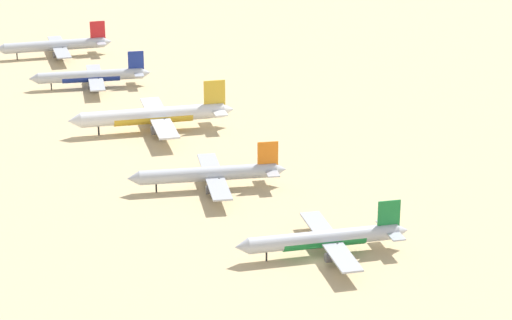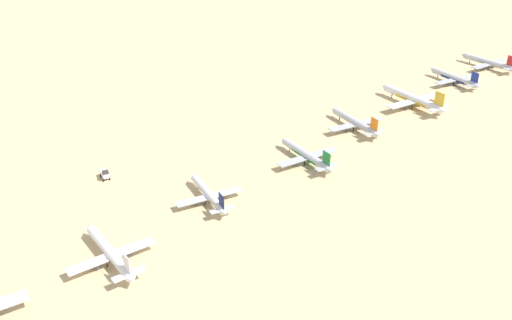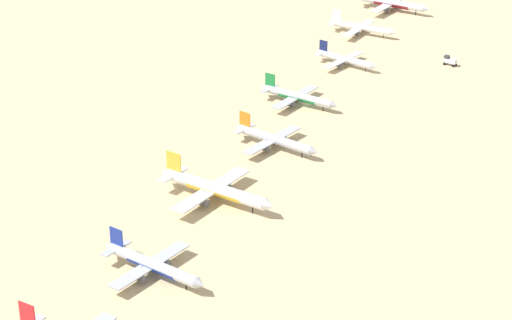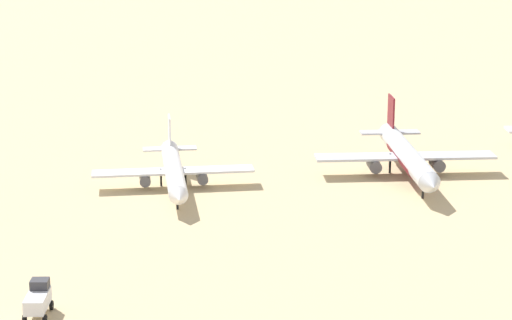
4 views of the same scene
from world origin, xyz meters
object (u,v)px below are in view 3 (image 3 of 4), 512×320
Objects in this scene: parked_jet_2 at (214,189)px; parked_jet_5 at (345,59)px; parked_jet_6 at (360,27)px; parked_jet_7 at (392,3)px; parked_jet_3 at (274,139)px; parked_jet_4 at (298,96)px; parked_jet_1 at (152,265)px; service_truck at (450,60)px.

parked_jet_5 is (-14.13, 126.99, -1.12)m from parked_jet_2.
parked_jet_6 is 40.04m from parked_jet_7.
parked_jet_2 is 42.12m from parked_jet_3.
parked_jet_7 is (-24.32, 165.82, 0.35)m from parked_jet_3.
parked_jet_3 is at bearing -81.82° from parked_jet_5.
parked_jet_2 is at bearing -81.21° from parked_jet_4.
parked_jet_3 reaches higher than parked_jet_5.
parked_jet_5 is (-12.21, 84.92, -0.44)m from parked_jet_3.
parked_jet_1 is 1.16× the size of parked_jet_5.
parked_jet_7 is (-1.27, 40.01, 0.50)m from parked_jet_6.
parked_jet_6 is at bearing 104.84° from parked_jet_5.
parked_jet_4 is 128.06m from parked_jet_7.
parked_jet_2 reaches higher than parked_jet_3.
parked_jet_7 is at bearing 96.17° from parked_jet_4.
parked_jet_7 reaches higher than parked_jet_5.
parked_jet_2 is 209.54m from parked_jet_7.
parked_jet_3 reaches higher than service_truck.
parked_jet_3 is 1.03× the size of parked_jet_4.
parked_jet_4 is at bearing -87.95° from parked_jet_5.
parked_jet_4 is 0.87× the size of parked_jet_7.
parked_jet_6 is (-23.05, 125.81, -0.14)m from parked_jet_3.
parked_jet_2 is 1.41× the size of parked_jet_5.
parked_jet_2 is at bearing -82.81° from parked_jet_7.
parked_jet_5 is 42.30m from parked_jet_6.
parked_jet_2 reaches higher than parked_jet_4.
parked_jet_3 is 85.79m from parked_jet_5.
service_truck is (25.06, 106.56, -1.27)m from parked_jet_3.
parked_jet_1 is at bearing -83.76° from parked_jet_3.
parked_jet_6 is at bearing 98.71° from parked_jet_1.
service_truck is (35.61, 68.06, -1.12)m from parked_jet_4.
parked_jet_4 is at bearing -83.83° from parked_jet_7.
service_truck is (48.11, -19.24, -1.13)m from parked_jet_6.
parked_jet_5 is 43.11m from service_truck.
parked_jet_1 is 0.90× the size of parked_jet_7.
service_truck is (37.27, 21.64, -0.83)m from parked_jet_5.
parked_jet_7 is at bearing 98.34° from parked_jet_3.
parked_jet_3 reaches higher than parked_jet_4.
parked_jet_2 is 1.26× the size of parked_jet_4.
parked_jet_3 is 127.90m from parked_jet_6.
parked_jet_6 is 6.01× the size of service_truck.
parked_jet_3 is 39.93m from parked_jet_4.
parked_jet_1 is 254.30m from parked_jet_7.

